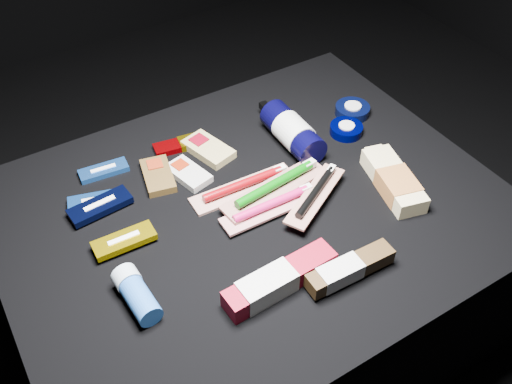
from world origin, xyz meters
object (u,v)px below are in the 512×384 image
lotion_bottle (292,132)px  bodywash_bottle (394,181)px  deodorant_stick (136,294)px  toothpaste_carton_red (276,282)px

lotion_bottle → bodywash_bottle: size_ratio=1.12×
bodywash_bottle → deodorant_stick: size_ratio=1.75×
toothpaste_carton_red → lotion_bottle: bearing=49.3°
lotion_bottle → bodywash_bottle: lotion_bottle is taller
bodywash_bottle → deodorant_stick: deodorant_stick is taller
lotion_bottle → deodorant_stick: bearing=-153.6°
lotion_bottle → toothpaste_carton_red: (-0.25, -0.32, -0.01)m
bodywash_bottle → toothpaste_carton_red: toothpaste_carton_red is taller
bodywash_bottle → toothpaste_carton_red: 0.36m
deodorant_stick → lotion_bottle: bearing=22.0°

